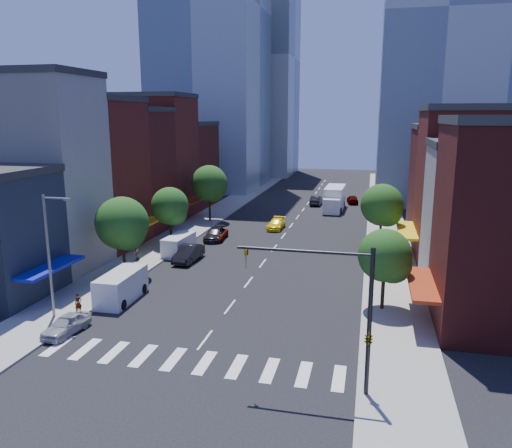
{
  "coord_description": "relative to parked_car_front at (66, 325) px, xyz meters",
  "views": [
    {
      "loc": [
        10.22,
        -29.09,
        14.57
      ],
      "look_at": [
        0.32,
        13.6,
        5.0
      ],
      "focal_mm": 35.0,
      "sensor_mm": 36.0,
      "label": 1
    }
  ],
  "objects": [
    {
      "name": "streetlight",
      "position": [
        -2.31,
        2.21,
        4.62
      ],
      "size": [
        2.25,
        0.25,
        9.0
      ],
      "color": "slate",
      "rests_on": "sidewalk_left"
    },
    {
      "name": "parked_car_third",
      "position": [
        2.0,
        27.47,
        -0.02
      ],
      "size": [
        2.41,
        4.72,
        1.28
      ],
      "primitive_type": "imported",
      "rotation": [
        0.0,
        0.0,
        0.06
      ],
      "color": "#999999",
      "rests_on": "ground"
    },
    {
      "name": "pedestrian_near",
      "position": [
        -1.0,
        3.08,
        0.25
      ],
      "size": [
        0.61,
        0.67,
        1.53
      ],
      "primitive_type": "imported",
      "rotation": [
        0.0,
        0.0,
        1.0
      ],
      "color": "#999999",
      "rests_on": "sidewalk_left"
    },
    {
      "name": "tower_nw",
      "position": [
        -12.5,
        71.21,
        34.34
      ],
      "size": [
        20.0,
        22.0,
        70.0
      ],
      "primitive_type": "cube",
      "color": "#8C99A8",
      "rests_on": "ground"
    },
    {
      "name": "cargo_van_far",
      "position": [
        0.04,
        20.35,
        0.37
      ],
      "size": [
        2.24,
        4.99,
        2.08
      ],
      "rotation": [
        0.0,
        0.0,
        -0.06
      ],
      "color": "white",
      "rests_on": "ground"
    },
    {
      "name": "cargo_van_near",
      "position": [
        0.63,
        6.5,
        0.49
      ],
      "size": [
        2.32,
        5.51,
        2.33
      ],
      "rotation": [
        0.0,
        0.0,
        0.02
      ],
      "color": "silver",
      "rests_on": "ground"
    },
    {
      "name": "parked_car_second",
      "position": [
        1.98,
        18.21,
        0.15
      ],
      "size": [
        1.9,
        5.01,
        1.63
      ],
      "primitive_type": "imported",
      "rotation": [
        0.0,
        0.0,
        -0.04
      ],
      "color": "black",
      "rests_on": "ground"
    },
    {
      "name": "taxi",
      "position": [
        7.91,
        34.72,
        0.01
      ],
      "size": [
        2.02,
        4.67,
        1.34
      ],
      "primitive_type": "imported",
      "rotation": [
        0.0,
        0.0,
        -0.03
      ],
      "color": "yellow",
      "rests_on": "ground"
    },
    {
      "name": "traffic_signal",
      "position": [
        19.44,
        -3.29,
        3.5
      ],
      "size": [
        7.24,
        2.24,
        8.0
      ],
      "color": "black",
      "rests_on": "sidewalk_right"
    },
    {
      "name": "pedestrian_far",
      "position": [
        -3.17,
        16.86,
        0.32
      ],
      "size": [
        0.75,
        0.9,
        1.66
      ],
      "primitive_type": "imported",
      "rotation": [
        0.0,
        0.0,
        -1.72
      ],
      "color": "#999999",
      "rests_on": "sidewalk_left"
    },
    {
      "name": "bldg_left_5",
      "position": [
        -11.5,
        48.21,
        5.84
      ],
      "size": [
        12.0,
        10.0,
        13.0
      ],
      "primitive_type": "cube",
      "color": "#511614",
      "rests_on": "ground"
    },
    {
      "name": "sidewalk_right",
      "position": [
        22.0,
        41.21,
        -0.59
      ],
      "size": [
        5.0,
        120.0,
        0.15
      ],
      "primitive_type": "cube",
      "color": "gray",
      "rests_on": "ground"
    },
    {
      "name": "parked_car_rear",
      "position": [
        1.81,
        27.35,
        0.04
      ],
      "size": [
        2.43,
        4.98,
        1.4
      ],
      "primitive_type": "imported",
      "rotation": [
        0.0,
        0.0,
        0.1
      ],
      "color": "black",
      "rests_on": "ground"
    },
    {
      "name": "bldg_right_2",
      "position": [
        30.5,
        25.21,
        6.84
      ],
      "size": [
        12.0,
        10.0,
        15.0
      ],
      "primitive_type": "cube",
      "color": "maroon",
      "rests_on": "ground"
    },
    {
      "name": "parked_car_front",
      "position": [
        0.0,
        0.0,
        0.0
      ],
      "size": [
        1.98,
        4.03,
        1.32
      ],
      "primitive_type": "imported",
      "rotation": [
        0.0,
        0.0,
        -0.11
      ],
      "color": "#AAAAAF",
      "rests_on": "ground"
    },
    {
      "name": "bldg_left_1",
      "position": [
        -11.5,
        13.21,
        8.34
      ],
      "size": [
        12.0,
        8.0,
        18.0
      ],
      "primitive_type": "cube",
      "color": "silver",
      "rests_on": "ground"
    },
    {
      "name": "bldg_left_4",
      "position": [
        -11.5,
        38.71,
        7.84
      ],
      "size": [
        12.0,
        9.0,
        17.0
      ],
      "primitive_type": "cube",
      "color": "maroon",
      "rests_on": "ground"
    },
    {
      "name": "tree_left_far",
      "position": [
        -1.85,
        37.14,
        4.54
      ],
      "size": [
        5.0,
        5.0,
        7.75
      ],
      "color": "black",
      "rests_on": "sidewalk_left"
    },
    {
      "name": "bldg_left_3",
      "position": [
        -11.5,
        30.21,
        6.84
      ],
      "size": [
        12.0,
        8.0,
        15.0
      ],
      "primitive_type": "cube",
      "color": "#511614",
      "rests_on": "ground"
    },
    {
      "name": "traffic_car_far",
      "position": [
        16.85,
        56.72,
        0.05
      ],
      "size": [
        2.24,
        4.36,
        1.42
      ],
      "primitive_type": "imported",
      "rotation": [
        0.0,
        0.0,
        3.28
      ],
      "color": "#999999",
      "rests_on": "ground"
    },
    {
      "name": "ground",
      "position": [
        9.5,
        1.21,
        -0.66
      ],
      "size": [
        220.0,
        220.0,
        0.0
      ],
      "primitive_type": "plane",
      "color": "black",
      "rests_on": "ground"
    },
    {
      "name": "bldg_right_3",
      "position": [
        30.5,
        35.21,
        5.84
      ],
      "size": [
        12.0,
        10.0,
        13.0
      ],
      "primitive_type": "cube",
      "color": "#511614",
      "rests_on": "ground"
    },
    {
      "name": "bldg_right_1",
      "position": [
        30.5,
        16.21,
        5.34
      ],
      "size": [
        12.0,
        8.0,
        12.0
      ],
      "primitive_type": "cube",
      "color": "silver",
      "rests_on": "ground"
    },
    {
      "name": "box_truck",
      "position": [
        14.28,
        49.83,
        1.07
      ],
      "size": [
        3.02,
        9.15,
        3.66
      ],
      "rotation": [
        0.0,
        0.0,
        -0.03
      ],
      "color": "white",
      "rests_on": "ground"
    },
    {
      "name": "tree_right_near",
      "position": [
        21.15,
        9.14,
        3.53
      ],
      "size": [
        4.0,
        4.0,
        6.2
      ],
      "color": "black",
      "rests_on": "sidewalk_right"
    },
    {
      "name": "bldg_left_2",
      "position": [
        -11.5,
        21.71,
        7.34
      ],
      "size": [
        12.0,
        9.0,
        16.0
      ],
      "primitive_type": "cube",
      "color": "maroon",
      "rests_on": "ground"
    },
    {
      "name": "crosswalk",
      "position": [
        9.5,
        -1.79,
        -0.66
      ],
      "size": [
        19.0,
        3.0,
        0.01
      ],
      "primitive_type": "cube",
      "color": "silver",
      "rests_on": "ground"
    },
    {
      "name": "traffic_car_oncoming",
      "position": [
        11.0,
        53.89,
        0.11
      ],
      "size": [
        1.67,
        4.69,
        1.54
      ],
      "primitive_type": "imported",
      "rotation": [
        0.0,
        0.0,
        3.13
      ],
      "color": "black",
      "rests_on": "ground"
    },
    {
      "name": "tree_left_mid",
      "position": [
        -1.85,
        23.14,
        3.87
      ],
      "size": [
        4.2,
        4.2,
        6.65
      ],
      "color": "black",
      "rests_on": "sidewalk_left"
    },
    {
      "name": "tree_left_near",
      "position": [
        -1.85,
        12.14,
        4.2
      ],
      "size": [
        4.8,
        4.8,
        7.3
      ],
      "color": "black",
      "rests_on": "sidewalk_left"
    },
    {
      "name": "tower_ne",
      "position": [
        29.5,
        63.21,
        29.34
      ],
      "size": [
        18.0,
        20.0,
        60.0
      ],
      "primitive_type": "cube",
      "color": "#9EA5AD",
      "rests_on": "ground"
    },
    {
      "name": "tower_far_w",
      "position": [
        -8.5,
        96.21,
        27.34
      ],
      "size": [
        18.0,
        18.0,
        56.0
      ],
      "primitive_type": "cube",
      "color": "#9EA5AD",
      "rests_on": "ground"
    },
    {
      "name": "sidewalk_left",
      "position": [
        -3.0,
        41.21,
        -0.59
      ],
      "size": [
        5.0,
        120.0,
        0.15
      ],
      "primitive_type": "cube",
      "color": "gray",
      "rests_on": "ground"
    },
    {
      "name": "tree_right_far",
      "position": [
        21.15,
        27.14,
        4.2
      ],
      "size": [
        4.6,
        4.6,
        7.2
      ],
      "color": "black",
      "rests_on": "sidewalk_right"
    }
  ]
}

